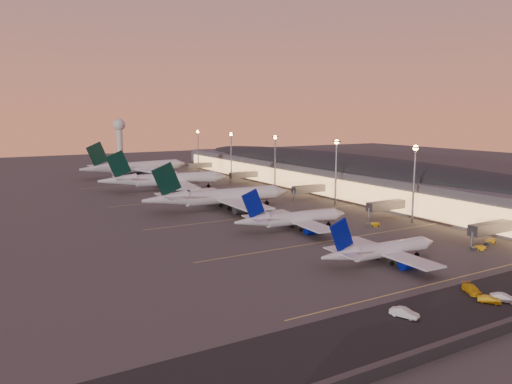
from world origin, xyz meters
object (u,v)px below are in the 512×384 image
(airliner_narrow_north, at_px, (293,219))
(radar_tower, at_px, (119,133))
(service_van_c, at_px, (504,298))
(baggage_tug_a, at_px, (479,248))
(baggage_tug_b, at_px, (490,242))
(service_van_a, at_px, (404,313))
(service_van_d, at_px, (472,289))
(airliner_wide_far, at_px, (136,167))
(baggage_tug_c, at_px, (373,225))
(airliner_wide_mid, at_px, (165,180))
(service_van_b, at_px, (489,300))
(airliner_wide_near, at_px, (220,197))
(airliner_narrow_south, at_px, (381,250))

(airliner_narrow_north, bearing_deg, radar_tower, 91.88)
(airliner_narrow_north, height_order, service_van_c, airliner_narrow_north)
(baggage_tug_a, relative_size, baggage_tug_b, 0.91)
(radar_tower, relative_size, baggage_tug_a, 8.24)
(service_van_a, distance_m, service_van_d, 21.09)
(service_van_c, bearing_deg, baggage_tug_b, 5.86)
(airliner_wide_far, distance_m, baggage_tug_c, 168.18)
(airliner_wide_mid, distance_m, service_van_a, 165.34)
(service_van_b, bearing_deg, airliner_wide_near, 53.84)
(airliner_narrow_south, distance_m, service_van_d, 24.49)
(airliner_wide_near, xyz_separation_m, service_van_d, (4.27, -106.27, -4.08))
(service_van_b, bearing_deg, baggage_tug_b, -2.92)
(service_van_b, bearing_deg, service_van_d, 33.51)
(airliner_narrow_north, bearing_deg, baggage_tug_c, -14.01)
(baggage_tug_a, bearing_deg, airliner_wide_mid, 120.67)
(airliner_wide_mid, relative_size, service_van_b, 14.69)
(radar_tower, height_order, service_van_b, radar_tower)
(airliner_wide_near, height_order, airliner_wide_mid, airliner_wide_mid)
(airliner_wide_mid, relative_size, service_van_c, 12.37)
(baggage_tug_a, bearing_deg, airliner_wide_far, 115.69)
(baggage_tug_a, height_order, service_van_c, service_van_c)
(baggage_tug_b, relative_size, baggage_tug_c, 1.04)
(airliner_wide_near, relative_size, airliner_wide_mid, 0.97)
(radar_tower, height_order, service_van_c, radar_tower)
(airliner_narrow_south, xyz_separation_m, baggage_tug_a, (31.20, -4.42, -2.72))
(service_van_c, bearing_deg, airliner_wide_near, 61.07)
(airliner_wide_near, distance_m, radar_tower, 208.04)
(baggage_tug_a, xyz_separation_m, service_van_a, (-50.92, -21.72, 0.34))
(radar_tower, xyz_separation_m, service_van_c, (-13.58, -318.98, -21.05))
(airliner_wide_mid, distance_m, radar_tower, 152.25)
(service_van_a, bearing_deg, airliner_wide_mid, 63.34)
(airliner_narrow_south, bearing_deg, airliner_wide_near, 94.42)
(airliner_narrow_south, distance_m, airliner_wide_near, 82.00)
(airliner_wide_far, relative_size, service_van_a, 12.81)
(radar_tower, bearing_deg, airliner_wide_far, -99.80)
(airliner_narrow_north, xyz_separation_m, baggage_tug_a, (29.77, -44.19, -3.09))
(airliner_narrow_north, height_order, baggage_tug_c, airliner_narrow_north)
(airliner_wide_mid, height_order, service_van_a, airliner_wide_mid)
(service_van_a, distance_m, service_van_b, 19.51)
(airliner_wide_far, relative_size, service_van_d, 11.69)
(service_van_b, bearing_deg, airliner_wide_far, 52.40)
(airliner_narrow_north, xyz_separation_m, baggage_tug_c, (25.57, -8.92, -3.05))
(baggage_tug_b, bearing_deg, airliner_narrow_south, 159.66)
(baggage_tug_c, bearing_deg, radar_tower, 126.45)
(airliner_wide_near, bearing_deg, service_van_b, -86.61)
(service_van_a, bearing_deg, service_van_d, -16.23)
(baggage_tug_b, bearing_deg, airliner_wide_near, 99.43)
(airliner_narrow_south, height_order, radar_tower, radar_tower)
(service_van_a, xyz_separation_m, service_van_d, (21.01, 1.79, -0.03))
(radar_tower, xyz_separation_m, service_van_d, (-14.69, -312.75, -21.06))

